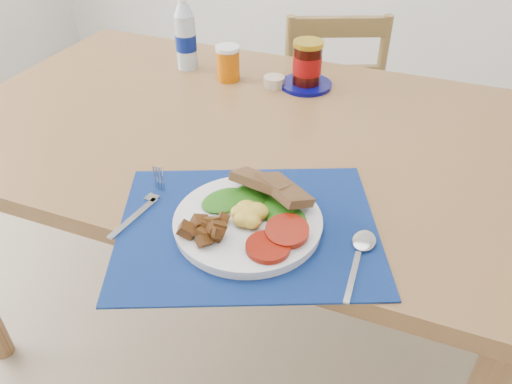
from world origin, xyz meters
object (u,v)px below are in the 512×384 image
(chair_far, at_px, (328,91))
(juice_glass, at_px, (228,64))
(breakfast_plate, at_px, (244,219))
(water_bottle, at_px, (186,38))
(jam_on_saucer, at_px, (307,67))

(chair_far, relative_size, juice_glass, 11.16)
(breakfast_plate, height_order, juice_glass, juice_glass)
(breakfast_plate, bearing_deg, water_bottle, 144.28)
(water_bottle, bearing_deg, chair_far, 54.64)
(water_bottle, bearing_deg, breakfast_plate, -54.45)
(breakfast_plate, bearing_deg, jam_on_saucer, 115.38)
(water_bottle, relative_size, juice_glass, 2.28)
(chair_far, bearing_deg, breakfast_plate, 72.83)
(chair_far, height_order, breakfast_plate, chair_far)
(juice_glass, height_order, jam_on_saucer, jam_on_saucer)
(jam_on_saucer, bearing_deg, juice_glass, -170.32)
(breakfast_plate, relative_size, juice_glass, 2.91)
(jam_on_saucer, bearing_deg, water_bottle, -179.21)
(chair_far, relative_size, jam_on_saucer, 7.12)
(water_bottle, xyz_separation_m, jam_on_saucer, (0.37, 0.01, -0.03))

